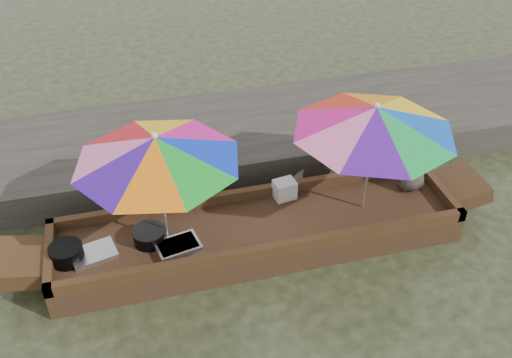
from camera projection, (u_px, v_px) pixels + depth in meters
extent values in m
plane|color=black|center=(258.00, 245.00, 7.42)|extent=(80.00, 80.00, 0.00)
cube|color=#2D2B26|center=(222.00, 139.00, 8.97)|extent=(22.00, 2.20, 0.50)
cube|color=#412919|center=(258.00, 235.00, 7.31)|extent=(5.15, 1.20, 0.35)
cylinder|color=black|center=(67.00, 253.00, 6.65)|extent=(0.39, 0.39, 0.21)
cube|color=silver|center=(178.00, 247.00, 6.82)|extent=(0.58, 0.45, 0.09)
cube|color=silver|center=(94.00, 254.00, 6.75)|extent=(0.59, 0.47, 0.06)
cylinder|color=black|center=(149.00, 236.00, 6.90)|extent=(0.38, 0.38, 0.18)
cube|color=silver|center=(285.00, 189.00, 7.57)|extent=(0.31, 0.26, 0.26)
imported|color=#443935|center=(415.00, 158.00, 7.53)|extent=(0.53, 0.40, 0.98)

